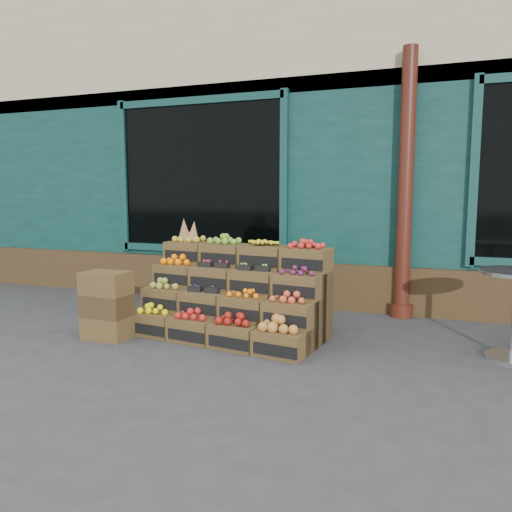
% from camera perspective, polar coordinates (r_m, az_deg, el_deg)
% --- Properties ---
extents(ground, '(60.00, 60.00, 0.00)m').
position_cam_1_polar(ground, '(4.75, -0.73, -11.34)').
color(ground, '#363638').
rests_on(ground, ground).
extents(shop_facade, '(12.00, 6.24, 4.80)m').
position_cam_1_polar(shop_facade, '(9.49, 10.84, 12.44)').
color(shop_facade, '#103835').
rests_on(shop_facade, ground).
extents(crate_display, '(2.06, 1.20, 1.23)m').
position_cam_1_polar(crate_display, '(5.35, -2.58, -5.02)').
color(crate_display, '#503C1F').
rests_on(crate_display, ground).
extents(spare_crates, '(0.47, 0.33, 0.70)m').
position_cam_1_polar(spare_crates, '(5.44, -16.67, -5.42)').
color(spare_crates, '#503C1F').
rests_on(spare_crates, ground).
extents(shopkeeper, '(0.73, 0.51, 1.88)m').
position_cam_1_polar(shopkeeper, '(7.41, -1.64, 2.78)').
color(shopkeeper, '#154B23').
rests_on(shopkeeper, ground).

